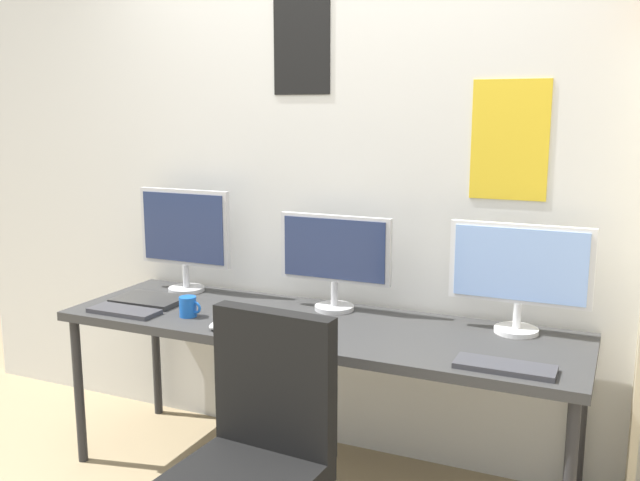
{
  "coord_description": "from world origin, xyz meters",
  "views": [
    {
      "loc": [
        1.2,
        -2.01,
        1.64
      ],
      "look_at": [
        0.0,
        0.65,
        1.09
      ],
      "focal_mm": 38.99,
      "sensor_mm": 36.0,
      "label": 1
    }
  ],
  "objects_px": {
    "monitor_center": "(335,255)",
    "laptop_closed": "(150,300)",
    "desk": "(315,333)",
    "monitor_left": "(185,234)",
    "coffee_mug": "(188,307)",
    "keyboard_right": "(505,367)",
    "computer_mouse": "(217,325)",
    "keyboard_center": "(291,336)",
    "monitor_right": "(520,271)",
    "keyboard_left": "(124,311)"
  },
  "relations": [
    {
      "from": "monitor_left",
      "to": "coffee_mug",
      "type": "height_order",
      "value": "monitor_left"
    },
    {
      "from": "desk",
      "to": "monitor_left",
      "type": "height_order",
      "value": "monitor_left"
    },
    {
      "from": "monitor_right",
      "to": "coffee_mug",
      "type": "bearing_deg",
      "value": -164.95
    },
    {
      "from": "keyboard_left",
      "to": "keyboard_right",
      "type": "xyz_separation_m",
      "value": [
        1.68,
        0.0,
        0.0
      ]
    },
    {
      "from": "monitor_right",
      "to": "keyboard_left",
      "type": "xyz_separation_m",
      "value": [
        -1.65,
        -0.44,
        -0.25
      ]
    },
    {
      "from": "computer_mouse",
      "to": "coffee_mug",
      "type": "height_order",
      "value": "coffee_mug"
    },
    {
      "from": "monitor_center",
      "to": "keyboard_right",
      "type": "relative_size",
      "value": 1.52
    },
    {
      "from": "monitor_left",
      "to": "coffee_mug",
      "type": "xyz_separation_m",
      "value": [
        0.27,
        -0.37,
        -0.25
      ]
    },
    {
      "from": "monitor_right",
      "to": "keyboard_right",
      "type": "relative_size",
      "value": 1.63
    },
    {
      "from": "monitor_left",
      "to": "desk",
      "type": "bearing_deg",
      "value": -14.66
    },
    {
      "from": "monitor_right",
      "to": "keyboard_right",
      "type": "xyz_separation_m",
      "value": [
        0.03,
        -0.44,
        -0.25
      ]
    },
    {
      "from": "keyboard_left",
      "to": "laptop_closed",
      "type": "distance_m",
      "value": 0.19
    },
    {
      "from": "monitor_center",
      "to": "keyboard_right",
      "type": "xyz_separation_m",
      "value": [
        0.84,
        -0.44,
        -0.24
      ]
    },
    {
      "from": "monitor_left",
      "to": "computer_mouse",
      "type": "xyz_separation_m",
      "value": [
        0.48,
        -0.46,
        -0.28
      ]
    },
    {
      "from": "keyboard_center",
      "to": "keyboard_right",
      "type": "distance_m",
      "value": 0.84
    },
    {
      "from": "monitor_left",
      "to": "keyboard_left",
      "type": "height_order",
      "value": "monitor_left"
    },
    {
      "from": "computer_mouse",
      "to": "laptop_closed",
      "type": "height_order",
      "value": "computer_mouse"
    },
    {
      "from": "desk",
      "to": "keyboard_right",
      "type": "distance_m",
      "value": 0.87
    },
    {
      "from": "keyboard_right",
      "to": "laptop_closed",
      "type": "bearing_deg",
      "value": 173.5
    },
    {
      "from": "keyboard_right",
      "to": "coffee_mug",
      "type": "relative_size",
      "value": 3.29
    },
    {
      "from": "monitor_left",
      "to": "keyboard_right",
      "type": "distance_m",
      "value": 1.73
    },
    {
      "from": "coffee_mug",
      "to": "keyboard_right",
      "type": "bearing_deg",
      "value": -3.18
    },
    {
      "from": "computer_mouse",
      "to": "laptop_closed",
      "type": "distance_m",
      "value": 0.56
    },
    {
      "from": "monitor_left",
      "to": "keyboard_center",
      "type": "bearing_deg",
      "value": -28.58
    },
    {
      "from": "monitor_center",
      "to": "computer_mouse",
      "type": "xyz_separation_m",
      "value": [
        -0.33,
        -0.46,
        -0.24
      ]
    },
    {
      "from": "computer_mouse",
      "to": "monitor_left",
      "type": "bearing_deg",
      "value": 135.86
    },
    {
      "from": "monitor_center",
      "to": "keyboard_left",
      "type": "distance_m",
      "value": 0.98
    },
    {
      "from": "monitor_right",
      "to": "coffee_mug",
      "type": "relative_size",
      "value": 5.36
    },
    {
      "from": "computer_mouse",
      "to": "keyboard_left",
      "type": "bearing_deg",
      "value": 177.68
    },
    {
      "from": "monitor_left",
      "to": "computer_mouse",
      "type": "bearing_deg",
      "value": -44.14
    },
    {
      "from": "computer_mouse",
      "to": "laptop_closed",
      "type": "bearing_deg",
      "value": 157.48
    },
    {
      "from": "monitor_right",
      "to": "keyboard_center",
      "type": "xyz_separation_m",
      "value": [
        -0.81,
        -0.44,
        -0.25
      ]
    },
    {
      "from": "monitor_left",
      "to": "monitor_right",
      "type": "distance_m",
      "value": 1.62
    },
    {
      "from": "monitor_center",
      "to": "computer_mouse",
      "type": "bearing_deg",
      "value": -125.9
    },
    {
      "from": "keyboard_left",
      "to": "keyboard_center",
      "type": "relative_size",
      "value": 0.98
    },
    {
      "from": "monitor_left",
      "to": "keyboard_center",
      "type": "distance_m",
      "value": 0.97
    },
    {
      "from": "keyboard_left",
      "to": "laptop_closed",
      "type": "bearing_deg",
      "value": 92.54
    },
    {
      "from": "keyboard_center",
      "to": "computer_mouse",
      "type": "bearing_deg",
      "value": -176.5
    },
    {
      "from": "monitor_center",
      "to": "keyboard_center",
      "type": "relative_size",
      "value": 1.59
    },
    {
      "from": "laptop_closed",
      "to": "coffee_mug",
      "type": "bearing_deg",
      "value": -22.38
    },
    {
      "from": "monitor_left",
      "to": "computer_mouse",
      "type": "distance_m",
      "value": 0.72
    },
    {
      "from": "laptop_closed",
      "to": "monitor_center",
      "type": "bearing_deg",
      "value": 14.94
    },
    {
      "from": "desk",
      "to": "monitor_center",
      "type": "height_order",
      "value": "monitor_center"
    },
    {
      "from": "monitor_center",
      "to": "computer_mouse",
      "type": "relative_size",
      "value": 5.53
    },
    {
      "from": "desk",
      "to": "monitor_right",
      "type": "relative_size",
      "value": 3.98
    },
    {
      "from": "keyboard_right",
      "to": "coffee_mug",
      "type": "distance_m",
      "value": 1.39
    },
    {
      "from": "monitor_center",
      "to": "laptop_closed",
      "type": "distance_m",
      "value": 0.92
    },
    {
      "from": "coffee_mug",
      "to": "laptop_closed",
      "type": "bearing_deg",
      "value": 159.08
    },
    {
      "from": "monitor_right",
      "to": "desk",
      "type": "bearing_deg",
      "value": -165.34
    },
    {
      "from": "monitor_center",
      "to": "keyboard_left",
      "type": "height_order",
      "value": "monitor_center"
    }
  ]
}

